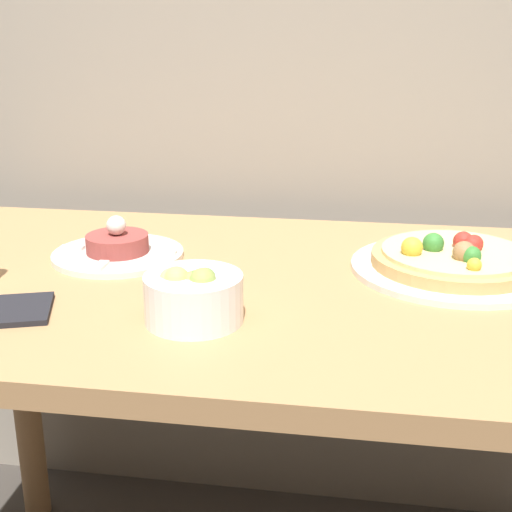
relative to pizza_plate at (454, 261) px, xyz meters
The scene contains 4 objects.
dining_table 0.34m from the pizza_plate, 163.71° to the right, with size 1.27×0.73×0.73m.
pizza_plate is the anchor object (origin of this frame).
tartare_plate 0.55m from the pizza_plate, behind, with size 0.22×0.22×0.07m.
small_bowl 0.45m from the pizza_plate, 144.87° to the right, with size 0.13×0.13×0.08m.
Camera 1 is at (0.16, -0.66, 1.12)m, focal length 50.00 mm.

